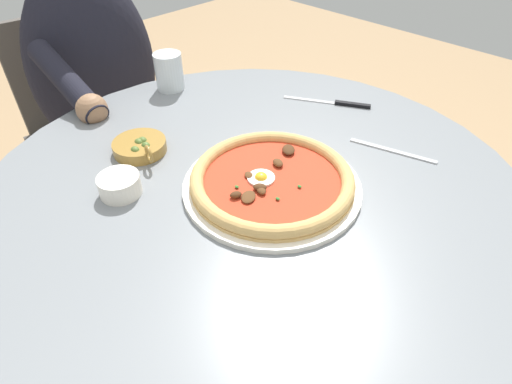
# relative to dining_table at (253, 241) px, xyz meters

# --- Properties ---
(ground_plane) EXTENTS (6.00, 6.00, 0.02)m
(ground_plane) POSITION_rel_dining_table_xyz_m (0.00, 0.00, -0.61)
(ground_plane) COLOR tan
(dining_table) EXTENTS (1.00, 1.00, 0.75)m
(dining_table) POSITION_rel_dining_table_xyz_m (0.00, 0.00, 0.00)
(dining_table) COLOR gray
(dining_table) RESTS_ON ground
(pizza_on_plate) EXTENTS (0.32, 0.32, 0.03)m
(pizza_on_plate) POSITION_rel_dining_table_xyz_m (-0.04, -0.01, 0.17)
(pizza_on_plate) COLOR white
(pizza_on_plate) RESTS_ON dining_table
(water_glass) EXTENTS (0.07, 0.07, 0.09)m
(water_glass) POSITION_rel_dining_table_xyz_m (0.41, -0.13, 0.19)
(water_glass) COLOR silver
(water_glass) RESTS_ON dining_table
(steak_knife) EXTENTS (0.19, 0.11, 0.01)m
(steak_knife) POSITION_rel_dining_table_xyz_m (0.06, -0.35, 0.16)
(steak_knife) COLOR silver
(steak_knife) RESTS_ON dining_table
(ramekin_capers) EXTENTS (0.07, 0.07, 0.04)m
(ramekin_capers) POSITION_rel_dining_table_xyz_m (0.15, 0.18, 0.17)
(ramekin_capers) COLOR white
(ramekin_capers) RESTS_ON dining_table
(olive_pan) EXTENTS (0.13, 0.11, 0.05)m
(olive_pan) POSITION_rel_dining_table_xyz_m (0.23, 0.09, 0.17)
(olive_pan) COLOR olive
(olive_pan) RESTS_ON dining_table
(fork_utensil) EXTENTS (0.17, 0.06, 0.00)m
(fork_utensil) POSITION_rel_dining_table_xyz_m (-0.13, -0.27, 0.15)
(fork_utensil) COLOR #BCBCC1
(fork_utensil) RESTS_ON dining_table
(diner_person) EXTENTS (0.49, 0.38, 1.19)m
(diner_person) POSITION_rel_dining_table_xyz_m (0.71, -0.07, -0.06)
(diner_person) COLOR #282833
(diner_person) RESTS_ON ground
(cafe_chair_diner) EXTENTS (0.47, 0.47, 0.82)m
(cafe_chair_diner) POSITION_rel_dining_table_xyz_m (0.86, -0.09, -0.10)
(cafe_chair_diner) COLOR #504A45
(cafe_chair_diner) RESTS_ON ground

